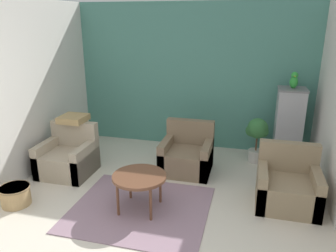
# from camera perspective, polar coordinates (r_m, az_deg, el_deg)

# --- Properties ---
(wall_back_accent) EXTENTS (4.50, 0.06, 2.68)m
(wall_back_accent) POSITION_cam_1_polar(r_m,az_deg,el_deg) (6.20, 4.17, 8.49)
(wall_back_accent) COLOR #4C897A
(wall_back_accent) RESTS_ON ground_plane
(wall_left) EXTENTS (0.06, 3.46, 2.68)m
(wall_left) POSITION_cam_1_polar(r_m,az_deg,el_deg) (5.50, -23.12, 5.82)
(wall_left) COLOR silver
(wall_left) RESTS_ON ground_plane
(area_rug) EXTENTS (1.77, 1.56, 0.01)m
(area_rug) POSITION_cam_1_polar(r_m,az_deg,el_deg) (4.46, -4.85, -14.12)
(area_rug) COLOR gray
(area_rug) RESTS_ON ground_plane
(coffee_table) EXTENTS (0.69, 0.69, 0.49)m
(coffee_table) POSITION_cam_1_polar(r_m,az_deg,el_deg) (4.24, -5.01, -9.09)
(coffee_table) COLOR brown
(coffee_table) RESTS_ON ground_plane
(armchair_left) EXTENTS (0.79, 0.74, 0.79)m
(armchair_left) POSITION_cam_1_polar(r_m,az_deg,el_deg) (5.51, -16.99, -5.33)
(armchair_left) COLOR tan
(armchair_left) RESTS_ON ground_plane
(armchair_right) EXTENTS (0.79, 0.74, 0.79)m
(armchair_right) POSITION_cam_1_polar(r_m,az_deg,el_deg) (4.70, 20.07, -9.89)
(armchair_right) COLOR #8E7A5B
(armchair_right) RESTS_ON ground_plane
(armchair_middle) EXTENTS (0.79, 0.74, 0.79)m
(armchair_middle) POSITION_cam_1_polar(r_m,az_deg,el_deg) (5.36, 3.31, -5.18)
(armchair_middle) COLOR #7A664C
(armchair_middle) RESTS_ON ground_plane
(birdcage) EXTENTS (0.49, 0.49, 1.31)m
(birdcage) POSITION_cam_1_polar(r_m,az_deg,el_deg) (5.88, 20.21, -0.15)
(birdcage) COLOR slate
(birdcage) RESTS_ON ground_plane
(parrot) EXTENTS (0.13, 0.23, 0.28)m
(parrot) POSITION_cam_1_polar(r_m,az_deg,el_deg) (5.70, 21.07, 7.38)
(parrot) COLOR green
(parrot) RESTS_ON birdcage
(potted_plant) EXTENTS (0.38, 0.35, 0.78)m
(potted_plant) POSITION_cam_1_polar(r_m,az_deg,el_deg) (5.79, 15.23, -1.41)
(potted_plant) COLOR beige
(potted_plant) RESTS_ON ground_plane
(wicker_basket) EXTENTS (0.40, 0.40, 0.26)m
(wicker_basket) POSITION_cam_1_polar(r_m,az_deg,el_deg) (4.92, -25.02, -10.81)
(wicker_basket) COLOR tan
(wicker_basket) RESTS_ON ground_plane
(throw_pillow) EXTENTS (0.40, 0.40, 0.10)m
(throw_pillow) POSITION_cam_1_polar(r_m,az_deg,el_deg) (5.52, -16.15, 1.25)
(throw_pillow) COLOR tan
(throw_pillow) RESTS_ON armchair_left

